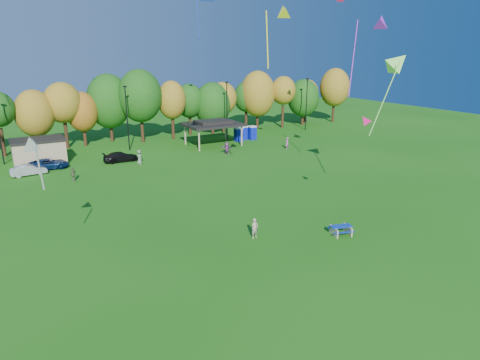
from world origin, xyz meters
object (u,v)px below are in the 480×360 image
porta_potties (245,133)px  picnic_table (341,229)px  car_d (121,157)px  car_c (49,164)px  kite_flyer (255,228)px  car_b (29,170)px

porta_potties → picnic_table: 37.28m
car_d → car_c: bearing=84.7°
car_d → porta_potties: bearing=-79.1°
kite_flyer → car_d: kite_flyer is taller
porta_potties → car_d: 21.26m
porta_potties → car_c: 29.56m
car_b → car_d: car_d is taller
car_b → car_d: (10.87, 0.96, 0.00)m
porta_potties → car_b: size_ratio=0.97×
porta_potties → car_d: bearing=-169.5°
picnic_table → car_c: (-17.24, 32.19, 0.21)m
car_c → car_d: bearing=-92.0°
kite_flyer → car_d: 28.63m
picnic_table → kite_flyer: 6.79m
porta_potties → car_d: porta_potties is taller
porta_potties → kite_flyer: 37.23m
porta_potties → car_c: bearing=-174.1°
picnic_table → kite_flyer: size_ratio=1.24×
car_c → porta_potties: bearing=-80.4°
picnic_table → porta_potties: bearing=86.1°
kite_flyer → car_c: kite_flyer is taller
picnic_table → car_b: bearing=138.0°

